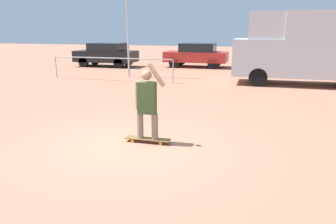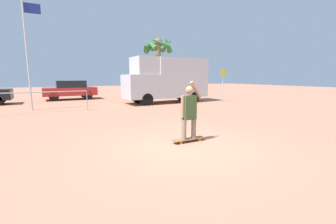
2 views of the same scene
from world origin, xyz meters
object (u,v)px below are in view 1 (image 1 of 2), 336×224
person_skateboarder (147,101)px  parked_car_red (197,54)px  camper_van (308,46)px  flagpole (128,9)px  skateboard (148,139)px  parked_car_black (106,54)px

person_skateboarder → parked_car_red: (-1.70, 14.39, -0.11)m
camper_van → parked_car_red: (-5.81, 5.54, -0.87)m
camper_van → flagpole: size_ratio=1.00×
skateboard → flagpole: 10.49m
camper_van → person_skateboarder: bearing=-114.9°
person_skateboarder → camper_van: camper_van is taller
person_skateboarder → parked_car_red: person_skateboarder is taller
person_skateboarder → parked_car_black: (-7.36, 13.13, -0.12)m
person_skateboarder → parked_car_red: 14.49m
camper_van → parked_car_black: (-11.48, 4.28, -0.88)m
parked_car_red → parked_car_black: 5.80m
person_skateboarder → parked_car_black: size_ratio=0.41×
person_skateboarder → parked_car_black: 15.05m
skateboard → camper_van: size_ratio=0.17×
skateboard → parked_car_red: 14.50m
skateboard → camper_van: camper_van is taller
parked_car_black → flagpole: (3.26, -4.02, 2.51)m
person_skateboarder → flagpole: bearing=114.2°
parked_car_red → camper_van: bearing=-43.6°
camper_van → parked_car_red: size_ratio=1.50×
flagpole → skateboard: bearing=-65.8°
skateboard → parked_car_red: size_ratio=0.25×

